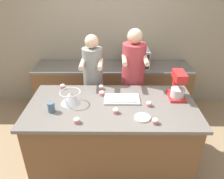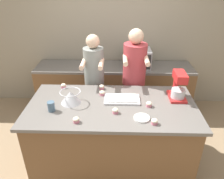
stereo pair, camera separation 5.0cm
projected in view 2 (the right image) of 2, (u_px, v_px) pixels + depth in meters
name	position (u px, v px, depth m)	size (l,w,h in m)	color
ground_plane	(112.00, 162.00, 3.08)	(16.00, 16.00, 0.00)	#937A5B
back_wall	(115.00, 35.00, 3.99)	(10.00, 0.06, 2.70)	gray
island_counter	(112.00, 135.00, 2.86)	(2.04, 1.02, 0.95)	brown
back_counter	(114.00, 88.00, 4.11)	(2.80, 0.60, 0.88)	brown
person_left	(95.00, 84.00, 3.31)	(0.31, 0.49, 1.62)	#33384C
person_right	(134.00, 83.00, 3.28)	(0.35, 0.51, 1.71)	#33384C
stand_mixer	(178.00, 87.00, 2.70)	(0.20, 0.30, 0.35)	red
mixing_bowl	(71.00, 97.00, 2.64)	(0.25, 0.25, 0.15)	#BCBCC1
baking_tray	(122.00, 99.00, 2.72)	(0.44, 0.25, 0.04)	silver
microwave_oven	(137.00, 58.00, 3.82)	(0.45, 0.40, 0.32)	#B7B7BC
drinking_glass	(51.00, 106.00, 2.49)	(0.08, 0.08, 0.12)	slate
small_plate	(142.00, 118.00, 2.38)	(0.18, 0.18, 0.02)	white
cupcake_0	(149.00, 104.00, 2.58)	(0.07, 0.07, 0.06)	#D17084
cupcake_1	(102.00, 93.00, 2.82)	(0.07, 0.07, 0.06)	#D17084
cupcake_2	(63.00, 86.00, 3.01)	(0.07, 0.07, 0.06)	#D17084
cupcake_3	(115.00, 111.00, 2.46)	(0.07, 0.07, 0.06)	#D17084
cupcake_4	(76.00, 120.00, 2.31)	(0.07, 0.07, 0.06)	#D17084
cupcake_5	(155.00, 122.00, 2.28)	(0.07, 0.07, 0.06)	#D17084
cupcake_6	(102.00, 87.00, 2.97)	(0.07, 0.07, 0.06)	#D17084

